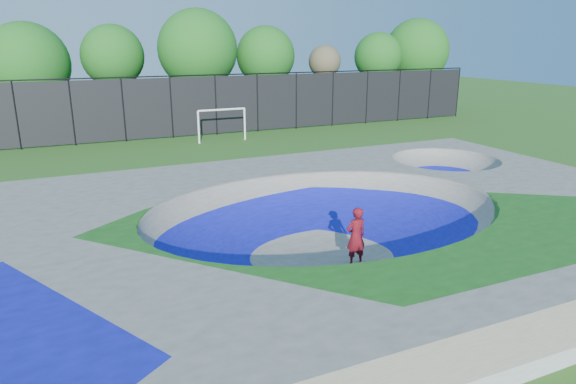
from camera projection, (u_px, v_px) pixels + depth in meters
name	position (u px, v px, depth m)	size (l,w,h in m)	color
ground	(326.00, 252.00, 15.59)	(120.00, 120.00, 0.00)	#285618
skate_deck	(327.00, 229.00, 15.37)	(22.00, 14.00, 1.50)	gray
skater	(356.00, 237.00, 14.50)	(0.63, 0.41, 1.73)	red
skateboard	(355.00, 264.00, 14.74)	(0.78, 0.22, 0.05)	black
soccer_goal	(222.00, 119.00, 32.28)	(3.15, 0.12, 2.08)	white
fence	(171.00, 106.00, 33.29)	(48.09, 0.09, 4.04)	black
treeline	(152.00, 56.00, 36.73)	(53.31, 7.48, 8.44)	#4B3425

